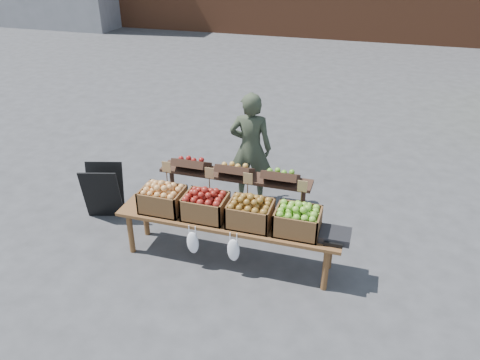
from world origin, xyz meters
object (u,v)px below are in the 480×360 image
(vendor, at_px, (251,149))
(chalkboard_sign, at_px, (104,191))
(display_bench, at_px, (228,240))
(crate_green_apples, at_px, (298,221))
(crate_russet_pears, at_px, (205,206))
(back_table, at_px, (235,193))
(crate_golden_apples, at_px, (163,200))
(crate_red_apples, at_px, (250,214))
(weighing_scale, at_px, (335,235))

(vendor, bearing_deg, chalkboard_sign, 22.06)
(chalkboard_sign, height_order, display_bench, chalkboard_sign)
(crate_green_apples, bearing_deg, crate_russet_pears, 180.00)
(back_table, bearing_deg, chalkboard_sign, -171.64)
(crate_golden_apples, height_order, crate_green_apples, same)
(vendor, relative_size, display_bench, 0.61)
(display_bench, bearing_deg, crate_green_apples, 0.00)
(chalkboard_sign, distance_m, crate_red_apples, 2.30)
(display_bench, height_order, weighing_scale, weighing_scale)
(display_bench, xyz_separation_m, crate_red_apples, (0.28, 0.00, 0.42))
(chalkboard_sign, distance_m, back_table, 1.85)
(crate_red_apples, height_order, weighing_scale, crate_red_apples)
(chalkboard_sign, xyz_separation_m, crate_golden_apples, (1.14, -0.45, 0.32))
(crate_russet_pears, distance_m, crate_red_apples, 0.55)
(vendor, height_order, back_table, vendor)
(crate_russet_pears, bearing_deg, crate_green_apples, 0.00)
(crate_russet_pears, bearing_deg, vendor, 84.90)
(crate_red_apples, distance_m, crate_green_apples, 0.55)
(crate_russet_pears, relative_size, weighing_scale, 1.47)
(back_table, bearing_deg, crate_russet_pears, -101.03)
(vendor, height_order, weighing_scale, vendor)
(weighing_scale, bearing_deg, vendor, 133.12)
(back_table, bearing_deg, weighing_scale, -27.47)
(chalkboard_sign, relative_size, crate_red_apples, 1.55)
(vendor, bearing_deg, crate_russet_pears, 77.31)
(display_bench, xyz_separation_m, crate_russet_pears, (-0.28, 0.00, 0.42))
(display_bench, bearing_deg, chalkboard_sign, 167.04)
(weighing_scale, bearing_deg, back_table, 152.53)
(vendor, relative_size, weighing_scale, 4.87)
(display_bench, bearing_deg, crate_golden_apples, 180.00)
(back_table, height_order, crate_red_apples, back_table)
(back_table, distance_m, crate_green_apples, 1.21)
(vendor, height_order, crate_green_apples, vendor)
(back_table, relative_size, weighing_scale, 6.18)
(crate_red_apples, xyz_separation_m, weighing_scale, (0.97, 0.00, -0.10))
(crate_red_apples, bearing_deg, vendor, 105.68)
(crate_golden_apples, height_order, crate_red_apples, same)
(vendor, xyz_separation_m, weighing_scale, (1.39, -1.49, -0.22))
(crate_red_apples, xyz_separation_m, crate_green_apples, (0.55, 0.00, 0.00))
(vendor, bearing_deg, display_bench, 87.88)
(crate_red_apples, bearing_deg, display_bench, 180.00)
(vendor, bearing_deg, weighing_scale, 125.53)
(crate_red_apples, bearing_deg, chalkboard_sign, 168.58)
(weighing_scale, bearing_deg, crate_red_apples, 180.00)
(crate_green_apples, bearing_deg, crate_golden_apples, 180.00)
(display_bench, relative_size, weighing_scale, 7.94)
(chalkboard_sign, bearing_deg, crate_russet_pears, -30.82)
(back_table, xyz_separation_m, crate_russet_pears, (-0.14, -0.72, 0.19))
(vendor, distance_m, weighing_scale, 2.05)
(back_table, bearing_deg, display_bench, -79.41)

